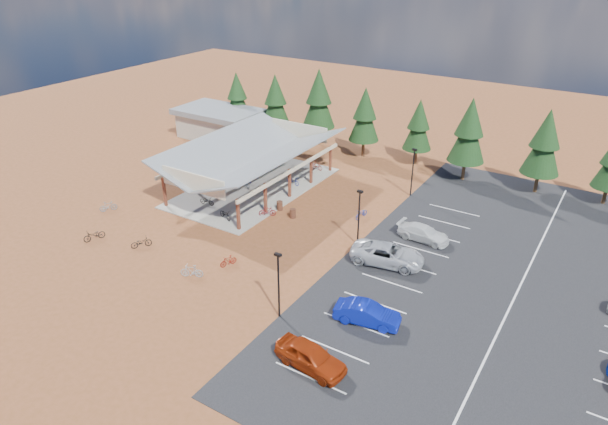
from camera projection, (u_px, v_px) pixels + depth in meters
The scene contains 36 objects.
ground at pixel (297, 239), 48.05m from camera, with size 140.00×140.00×0.00m, color brown.
asphalt_lot at pixel (520, 285), 41.49m from camera, with size 27.00×44.00×0.04m, color black.
concrete_pad at pixel (254, 187), 58.10m from camera, with size 10.60×18.60×0.10m, color gray.
bike_pavilion at pixel (253, 154), 56.41m from camera, with size 11.65×19.40×4.97m.
outbuilding at pixel (219, 123), 72.21m from camera, with size 11.00×7.00×3.90m.
lamp_post_0 at pixel (278, 281), 36.77m from camera, with size 0.50×0.25×5.14m.
lamp_post_1 at pixel (359, 214), 45.85m from camera, with size 0.50×0.25×5.14m.
lamp_post_2 at pixel (413, 169), 54.94m from camera, with size 0.50×0.25×5.14m.
trash_bin_0 at pixel (293, 213), 51.59m from camera, with size 0.60×0.60×0.90m, color #49271A.
trash_bin_1 at pixel (280, 206), 53.09m from camera, with size 0.60×0.60×0.90m, color #49271A.
pine_0 at pixel (237, 96), 73.49m from camera, with size 3.49×3.49×8.13m.
pine_1 at pixel (275, 100), 70.02m from camera, with size 3.72×3.72×8.67m.
pine_2 at pixel (319, 99), 68.01m from camera, with size 4.19×4.19×9.75m.
pine_3 at pixel (365, 115), 64.45m from camera, with size 3.65×3.65×8.50m.
pine_4 at pixel (419, 125), 62.27m from camera, with size 3.34×3.34×7.79m.
pine_5 at pixel (469, 131), 57.56m from camera, with size 3.96×3.96×9.23m.
pine_6 at pixel (545, 143), 54.63m from camera, with size 3.86×3.86×8.99m.
bike_0 at pixel (207, 201), 53.90m from camera, with size 0.57×1.63×0.85m, color black.
bike_1 at pixel (245, 182), 57.81m from camera, with size 0.50×1.77×1.07m, color #94989B.
bike_2 at pixel (247, 178), 59.03m from camera, with size 0.59×1.69×0.89m, color #1C2196.
bike_3 at pixel (261, 163), 62.99m from camera, with size 0.46×1.62×0.97m, color maroon.
bike_4 at pixel (225, 214), 51.11m from camera, with size 0.63×1.82×0.96m, color black.
bike_5 at pixel (261, 190), 56.23m from camera, with size 0.42×1.47×0.88m, color gray.
bike_6 at pixel (293, 181), 58.40m from camera, with size 0.58×1.67×0.88m, color navy.
bike_7 at pixel (317, 166), 62.25m from camera, with size 0.45×1.59×0.96m, color maroon.
bike_8 at pixel (94, 235), 47.64m from camera, with size 0.67×1.91×1.00m, color black.
bike_9 at pixel (108, 206), 52.85m from camera, with size 0.47×1.67×1.01m, color gray.
bike_11 at pixel (228, 261), 43.89m from camera, with size 0.43×1.51×0.90m, color maroon.
bike_12 at pixel (141, 242), 46.56m from camera, with size 0.62×1.78×0.94m, color black.
bike_13 at pixel (192, 271), 42.33m from camera, with size 0.52×1.84×1.11m, color #9EA1A8.
bike_14 at pixel (362, 214), 51.50m from camera, with size 0.62×1.78×0.93m, color #102B96.
bike_15 at pixel (267, 211), 51.84m from camera, with size 0.47×1.68×1.01m, color maroon.
car_0 at pixel (311, 356), 33.17m from camera, with size 1.91×4.75×1.62m, color #93290A.
car_1 at pixel (367, 314), 37.08m from camera, with size 1.58×4.54×1.50m, color #0B1A9F.
car_2 at pixel (388, 254), 43.99m from camera, with size 2.75×5.96×1.66m, color #B0B2B9.
car_3 at pixel (423, 233), 47.53m from camera, with size 1.88×4.62×1.34m, color silver.
Camera 1 is at (22.89, -35.15, 23.57)m, focal length 32.00 mm.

